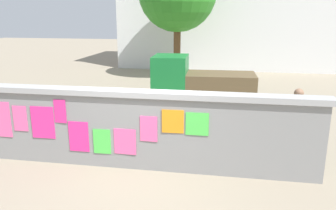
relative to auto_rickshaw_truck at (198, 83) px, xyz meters
The scene contains 8 objects.
ground 2.98m from the auto_rickshaw_truck, 104.29° to the left, with size 60.00×60.00×0.00m, color gray.
poster_wall 5.30m from the auto_rickshaw_truck, 97.71° to the right, with size 7.59×0.42×1.73m.
auto_rickshaw_truck is the anchor object (origin of this frame).
motorcycle 3.38m from the auto_rickshaw_truck, 109.23° to the right, with size 1.90×0.56×0.87m.
bicycle_near 3.83m from the auto_rickshaw_truck, 72.92° to the right, with size 1.69×0.49×0.95m.
bicycle_far 4.80m from the auto_rickshaw_truck, 144.53° to the right, with size 1.71×0.44×0.95m.
person_walking 4.74m from the auto_rickshaw_truck, 55.60° to the right, with size 0.48×0.48×1.62m.
building_background 11.90m from the auto_rickshaw_truck, 86.20° to the left, with size 13.25×6.78×7.58m.
Camera 1 is at (1.73, -6.71, 3.28)m, focal length 36.32 mm.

